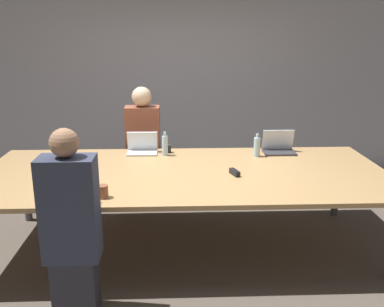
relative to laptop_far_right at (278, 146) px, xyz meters
name	(u,v)px	position (x,y,z in m)	size (l,w,h in m)	color
ground_plane	(185,245)	(-1.05, -0.64, -0.85)	(24.00, 24.00, 0.00)	brown
curtain_wall	(181,79)	(-1.05, 1.73, 0.55)	(12.00, 0.06, 2.80)	#9999A3
conference_table	(185,176)	(-1.05, -0.64, -0.12)	(3.88, 1.69, 0.77)	tan
laptop_far_right	(278,146)	(0.00, 0.00, 0.00)	(0.35, 0.25, 0.25)	#333338
bottle_far_right	(257,147)	(-0.27, -0.15, 0.03)	(0.07, 0.07, 0.25)	#ADD1E0
laptop_near_left	(69,193)	(-1.97, -1.35, 0.00)	(0.32, 0.23, 0.24)	gray
person_near_left	(71,228)	(-1.90, -1.66, -0.15)	(0.40, 0.24, 1.43)	#2D2D38
cup_near_left	(103,192)	(-1.72, -1.29, -0.02)	(0.09, 0.09, 0.10)	brown
laptop_far_midleft	(142,147)	(-1.50, 0.03, -0.01)	(0.33, 0.23, 0.23)	silver
person_far_midleft	(143,149)	(-1.52, 0.42, -0.13)	(0.40, 0.24, 1.45)	#2D2D38
cup_far_midleft	(168,149)	(-1.22, 0.04, -0.03)	(0.07, 0.07, 0.09)	#232328
bottle_far_midleft	(165,145)	(-1.25, -0.07, 0.04)	(0.06, 0.06, 0.26)	#ADD1E0
stapler	(235,172)	(-0.59, -0.76, -0.05)	(0.09, 0.16, 0.05)	black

